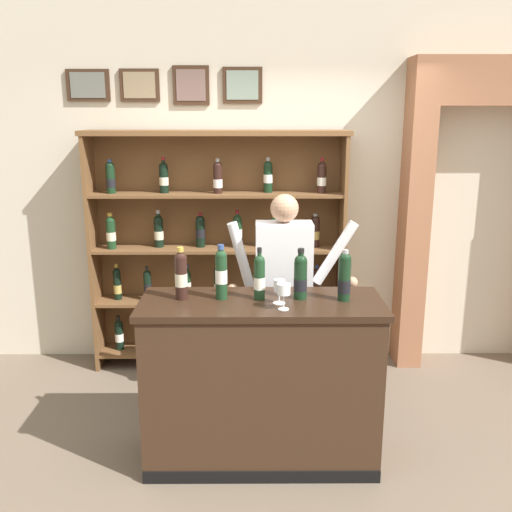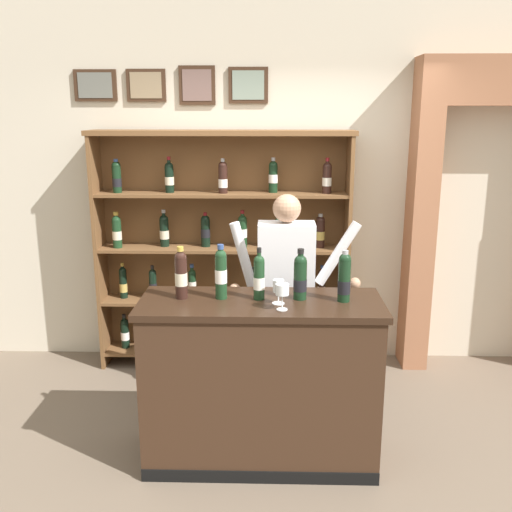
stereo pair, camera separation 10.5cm
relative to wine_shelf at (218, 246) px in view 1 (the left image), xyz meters
name	(u,v)px [view 1 (the left image)]	position (x,y,z in m)	size (l,w,h in m)	color
ground_plane	(280,458)	(0.47, -1.43, -1.06)	(14.00, 14.00, 0.02)	#6B5B4C
back_wall	(273,183)	(0.47, 0.25, 0.49)	(12.00, 0.19, 3.08)	beige
wine_shelf	(218,246)	(0.00, 0.00, 0.00)	(2.12, 0.32, 2.00)	brown
archway_doorway	(482,197)	(2.22, 0.11, 0.39)	(1.37, 0.45, 2.56)	#9E6647
tasting_counter	(261,382)	(0.34, -1.43, -0.53)	(1.45, 0.55, 1.05)	#382316
shopkeeper	(284,283)	(0.51, -0.83, -0.07)	(0.91, 0.22, 1.60)	#2D3347
tasting_bottle_bianco	(181,274)	(-0.13, -1.38, 0.15)	(0.07, 0.07, 0.32)	black
tasting_bottle_super_tuscan	(221,273)	(0.11, -1.38, 0.16)	(0.07, 0.07, 0.33)	#19381E
tasting_bottle_rosso	(259,277)	(0.33, -1.39, 0.14)	(0.07, 0.07, 0.32)	#19381E
tasting_bottle_brunello	(300,276)	(0.58, -1.38, 0.14)	(0.08, 0.08, 0.31)	black
tasting_bottle_vin_santo	(344,277)	(0.83, -1.42, 0.14)	(0.07, 0.07, 0.31)	black
wine_glass_center	(283,291)	(0.46, -1.58, 0.11)	(0.08, 0.08, 0.15)	silver
wine_glass_right	(279,287)	(0.45, -1.48, 0.10)	(0.07, 0.07, 0.15)	silver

